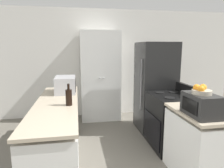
% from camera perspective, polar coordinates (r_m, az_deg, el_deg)
% --- Properties ---
extents(wall_back, '(7.00, 0.06, 2.60)m').
position_cam_1_polar(wall_back, '(5.00, -3.06, 5.89)').
color(wall_back, white).
rests_on(wall_back, ground_plane).
extents(counter_left, '(0.60, 2.32, 0.91)m').
position_cam_1_polar(counter_left, '(3.14, -15.16, -13.40)').
color(counter_left, silver).
rests_on(counter_left, ground_plane).
extents(counter_right, '(0.60, 0.88, 0.91)m').
position_cam_1_polar(counter_right, '(2.91, 23.62, -15.93)').
color(counter_right, silver).
rests_on(counter_right, ground_plane).
extents(pantry_cabinet, '(0.90, 0.59, 2.06)m').
position_cam_1_polar(pantry_cabinet, '(4.69, -3.42, 2.28)').
color(pantry_cabinet, silver).
rests_on(pantry_cabinet, ground_plane).
extents(stove, '(0.66, 0.79, 1.07)m').
position_cam_1_polar(stove, '(3.58, 16.32, -10.03)').
color(stove, black).
rests_on(stove, ground_plane).
extents(refrigerator, '(0.72, 0.71, 1.79)m').
position_cam_1_polar(refrigerator, '(4.17, 12.19, -0.80)').
color(refrigerator, black).
rests_on(refrigerator, ground_plane).
extents(microwave, '(0.35, 0.52, 0.28)m').
position_cam_1_polar(microwave, '(3.57, -13.13, -0.18)').
color(microwave, '#B2B2B7').
rests_on(microwave, counter_left).
extents(wine_bottle, '(0.09, 0.09, 0.30)m').
position_cam_1_polar(wine_bottle, '(2.77, -12.24, -3.64)').
color(wine_bottle, black).
rests_on(wine_bottle, counter_left).
extents(toaster_oven, '(0.29, 0.44, 0.26)m').
position_cam_1_polar(toaster_oven, '(2.51, 24.07, -5.48)').
color(toaster_oven, black).
rests_on(toaster_oven, counter_right).
extents(fruit_bowl, '(0.21, 0.21, 0.11)m').
position_cam_1_polar(fruit_bowl, '(2.45, 24.12, -1.71)').
color(fruit_bowl, '#B2A893').
rests_on(fruit_bowl, toaster_oven).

